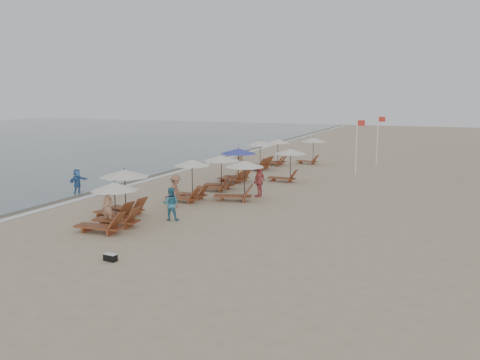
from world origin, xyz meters
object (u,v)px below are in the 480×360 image
at_px(lounger_station_0, 110,209).
at_px(lounger_station_5, 257,156).
at_px(inland_station_0, 239,177).
at_px(beachgoer_far_a, 259,181).
at_px(beachgoer_near, 108,208).
at_px(lounger_station_1, 121,192).
at_px(lounger_station_4, 236,163).
at_px(beachgoer_far_b, 240,165).
at_px(flag_pole_near, 357,143).
at_px(inland_station_2, 311,146).
at_px(beachgoer_mid_b, 176,191).
at_px(lounger_station_3, 218,172).
at_px(inland_station_1, 287,161).
at_px(waterline_walker, 77,181).
at_px(duffel_bag, 110,257).
at_px(lounger_station_6, 276,152).
at_px(lounger_station_2, 189,180).

height_order(lounger_station_0, lounger_station_5, lounger_station_5).
bearing_deg(inland_station_0, beachgoer_far_a, 64.18).
relative_size(beachgoer_near, beachgoer_far_a, 0.90).
bearing_deg(lounger_station_1, lounger_station_4, 84.12).
height_order(inland_station_0, beachgoer_far_b, inland_station_0).
bearing_deg(flag_pole_near, beachgoer_near, -111.83).
distance_m(inland_station_2, flag_pole_near, 6.34).
xyz_separation_m(inland_station_2, beachgoer_mid_b, (-2.14, -19.10, -0.62)).
distance_m(lounger_station_3, inland_station_1, 5.47).
relative_size(waterline_walker, duffel_bag, 2.93).
bearing_deg(lounger_station_6, inland_station_0, -79.16).
height_order(lounger_station_1, duffel_bag, lounger_station_1).
xyz_separation_m(lounger_station_4, duffel_bag, (2.40, -16.86, -1.13)).
distance_m(beachgoer_mid_b, beachgoer_far_a, 5.22).
xyz_separation_m(lounger_station_0, flag_pole_near, (7.09, 19.73, 1.39)).
distance_m(lounger_station_1, waterline_walker, 7.02).
bearing_deg(beachgoer_mid_b, inland_station_1, -23.12).
relative_size(lounger_station_3, duffel_bag, 5.17).
xyz_separation_m(lounger_station_0, lounger_station_3, (0.38, 10.20, 0.20)).
xyz_separation_m(waterline_walker, flag_pole_near, (13.98, 13.72, 1.59)).
relative_size(lounger_station_6, inland_station_1, 0.90).
distance_m(lounger_station_6, inland_station_0, 14.59).
xyz_separation_m(lounger_station_2, lounger_station_6, (-0.19, 15.41, -0.02)).
bearing_deg(beachgoer_near, lounger_station_1, 103.70).
height_order(lounger_station_1, lounger_station_5, lounger_station_1).
height_order(lounger_station_6, flag_pole_near, flag_pole_near).
height_order(lounger_station_2, inland_station_2, lounger_station_2).
relative_size(lounger_station_0, lounger_station_4, 0.99).
distance_m(lounger_station_1, beachgoer_near, 1.73).
bearing_deg(inland_station_1, duffel_bag, -92.42).
distance_m(beachgoer_near, beachgoer_far_b, 15.42).
bearing_deg(beachgoer_far_b, duffel_bag, -135.51).
height_order(beachgoer_far_b, flag_pole_near, flag_pole_near).
relative_size(lounger_station_0, duffel_bag, 5.15).
height_order(lounger_station_0, inland_station_1, inland_station_1).
xyz_separation_m(lounger_station_0, lounger_station_6, (0.02, 22.14, 0.17)).
relative_size(inland_station_0, beachgoer_far_a, 1.56).
height_order(beachgoer_far_a, flag_pole_near, flag_pole_near).
xyz_separation_m(inland_station_2, flag_pole_near, (4.55, -4.34, 0.85)).
bearing_deg(inland_station_0, beachgoer_far_b, 112.45).
xyz_separation_m(lounger_station_4, inland_station_2, (2.38, 10.61, 0.22)).
bearing_deg(lounger_station_3, lounger_station_0, -92.12).
relative_size(inland_station_0, beachgoer_far_b, 1.83).
bearing_deg(lounger_station_2, inland_station_0, 23.14).
distance_m(lounger_station_3, lounger_station_5, 9.14).
xyz_separation_m(beachgoer_mid_b, waterline_walker, (-7.29, 1.05, -0.12)).
relative_size(inland_station_0, flag_pole_near, 0.67).
height_order(lounger_station_4, waterline_walker, lounger_station_4).
height_order(lounger_station_0, lounger_station_6, lounger_station_6).
relative_size(lounger_station_2, waterline_walker, 1.64).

